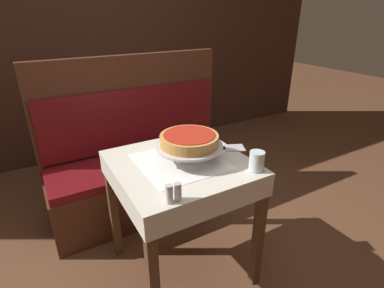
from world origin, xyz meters
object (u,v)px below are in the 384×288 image
dining_table_front (181,177)px  pizza_pan_stand (189,147)px  water_glass_near (257,161)px  pizza_server (223,148)px  salt_shaker (169,194)px  booth_bench (144,169)px  deep_dish_pizza (189,140)px  dining_table_rear (126,103)px  condiment_caddy (134,89)px  pepper_shaker (178,192)px

dining_table_front → pizza_pan_stand: (0.05, -0.01, 0.18)m
water_glass_near → pizza_server: bearing=90.1°
pizza_server → salt_shaker: (-0.51, -0.33, 0.04)m
booth_bench → water_glass_near: 1.16m
deep_dish_pizza → pizza_pan_stand: bearing=176.4°
dining_table_rear → pizza_pan_stand: pizza_pan_stand is taller
dining_table_front → pizza_server: 0.31m
booth_bench → deep_dish_pizza: size_ratio=4.70×
booth_bench → condiment_caddy: booth_bench is taller
pizza_pan_stand → salt_shaker: pizza_pan_stand is taller
water_glass_near → condiment_caddy: size_ratio=0.56×
water_glass_near → salt_shaker: size_ratio=1.22×
dining_table_rear → condiment_caddy: (0.07, -0.07, 0.16)m
dining_table_front → salt_shaker: bearing=-125.0°
dining_table_front → pizza_server: pizza_server is taller
dining_table_rear → water_glass_near: 1.85m
deep_dish_pizza → pizza_server: deep_dish_pizza is taller
booth_bench → condiment_caddy: 0.91m
condiment_caddy → salt_shaker: bearing=-105.3°
booth_bench → condiment_caddy: bearing=73.3°
pizza_pan_stand → condiment_caddy: 1.52m
pizza_server → pepper_shaker: (-0.47, -0.33, 0.04)m
dining_table_rear → water_glass_near: bearing=-87.3°
salt_shaker → water_glass_near: bearing=3.9°
pizza_pan_stand → water_glass_near: water_glass_near is taller
pizza_pan_stand → deep_dish_pizza: 0.04m
deep_dish_pizza → condiment_caddy: condiment_caddy is taller
deep_dish_pizza → salt_shaker: (-0.27, -0.31, -0.08)m
booth_bench → water_glass_near: booth_bench is taller
dining_table_rear → booth_bench: 0.89m
booth_bench → deep_dish_pizza: bearing=-90.2°
booth_bench → water_glass_near: (0.24, -1.03, 0.47)m
dining_table_front → deep_dish_pizza: bearing=-5.6°
condiment_caddy → pepper_shaker: bearing=-104.1°
booth_bench → pepper_shaker: bearing=-102.2°
dining_table_front → water_glass_near: (0.30, -0.28, 0.15)m
condiment_caddy → pizza_server: bearing=-89.4°
booth_bench → deep_dish_pizza: booth_bench is taller
dining_table_rear → pepper_shaker: bearing=-101.6°
deep_dish_pizza → booth_bench: bearing=89.8°
salt_shaker → condiment_caddy: bearing=74.7°
water_glass_near → pepper_shaker: bearing=-175.8°
dining_table_rear → condiment_caddy: condiment_caddy is taller
dining_table_rear → water_glass_near: (0.09, -1.85, 0.16)m
pizza_server → condiment_caddy: 1.48m
booth_bench → condiment_caddy: (0.22, 0.75, 0.47)m
pizza_pan_stand → salt_shaker: (-0.27, -0.31, -0.04)m
pizza_pan_stand → salt_shaker: 0.41m
pizza_pan_stand → water_glass_near: bearing=-48.3°
pizza_pan_stand → pizza_server: bearing=5.7°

